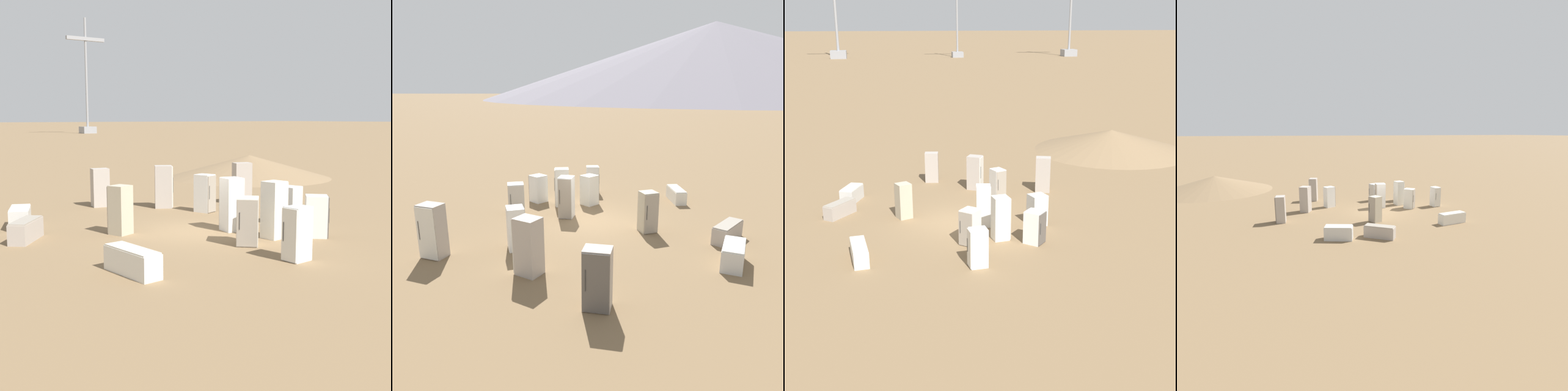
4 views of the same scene
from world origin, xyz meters
TOP-DOWN VIEW (x-y plane):
  - ground_plane at (0.00, 0.00)m, footprint 1000.00×1000.00m
  - dirt_mound at (13.15, 12.46)m, footprint 10.96×10.96m
  - discarded_fridge_0 at (1.48, -2.44)m, footprint 0.78×0.70m
  - discarded_fridge_1 at (-2.44, 1.08)m, footprint 0.82×0.84m
  - discarded_fridge_2 at (-5.46, 1.93)m, footprint 1.52×1.70m
  - discarded_fridge_3 at (-0.00, -4.95)m, footprint 0.76×0.61m
  - discarded_fridge_4 at (3.51, -1.08)m, footprint 0.89×0.89m
  - discarded_fridge_5 at (2.60, 3.05)m, footprint 0.81×0.91m
  - discarded_fridge_6 at (1.08, -0.66)m, footprint 0.73×0.81m
  - discarded_fridge_7 at (-4.46, -3.51)m, footprint 0.77×1.89m
  - discarded_fridge_8 at (5.33, 3.87)m, footprint 0.94×0.85m
  - discarded_fridge_9 at (0.09, -2.71)m, footprint 0.99×1.00m
  - discarded_fridge_10 at (1.76, 5.02)m, footprint 0.99×0.93m
  - discarded_fridge_11 at (-0.45, 6.94)m, footprint 0.83×0.71m
  - discarded_fridge_12 at (2.80, -3.12)m, footprint 1.01×1.01m
  - discarded_fridge_13 at (-4.96, 4.16)m, footprint 1.21×1.68m

SIDE VIEW (x-z plane):
  - ground_plane at x=0.00m, z-range 0.00..0.00m
  - discarded_fridge_7 at x=-4.46m, z-range 0.00..0.69m
  - discarded_fridge_2 at x=-5.46m, z-range 0.00..0.70m
  - discarded_fridge_13 at x=-4.96m, z-range 0.00..0.77m
  - discarded_fridge_12 at x=2.80m, z-range 0.00..1.42m
  - discarded_fridge_4 at x=3.51m, z-range 0.00..1.46m
  - dirt_mound at x=13.15m, z-range 0.00..1.51m
  - discarded_fridge_9 at x=0.09m, z-range 0.00..1.53m
  - discarded_fridge_3 at x=0.00m, z-range 0.00..1.55m
  - discarded_fridge_5 at x=2.60m, z-range 0.00..1.61m
  - discarded_fridge_1 at x=-2.44m, z-range 0.00..1.70m
  - discarded_fridge_11 at x=-0.45m, z-range 0.00..1.74m
  - discarded_fridge_10 at x=1.76m, z-range 0.00..1.89m
  - discarded_fridge_6 at x=1.08m, z-range 0.00..1.90m
  - discarded_fridge_0 at x=1.48m, z-range 0.00..1.92m
  - discarded_fridge_8 at x=5.33m, z-range 0.00..1.93m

